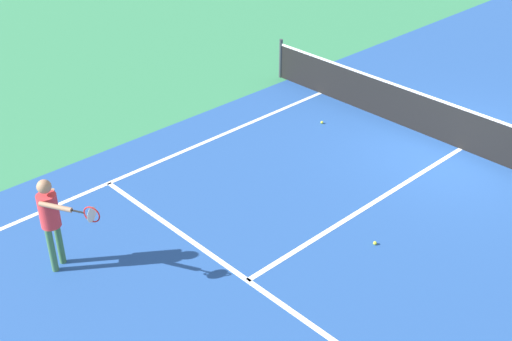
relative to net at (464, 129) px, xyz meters
name	(u,v)px	position (x,y,z in m)	size (l,w,h in m)	color
ground_plane	(461,149)	(0.00, 0.00, -0.49)	(60.00, 60.00, 0.00)	#337F51
court_surface_inbounds	(461,149)	(0.00, 0.00, -0.49)	(10.62, 24.40, 0.00)	#234C93
line_sideline_left	(128,175)	(-4.11, -5.95, -0.49)	(0.10, 11.89, 0.01)	white
line_service_near	(248,280)	(0.00, -6.40, -0.49)	(8.22, 0.10, 0.01)	white
line_center_service	(370,205)	(0.00, -3.20, -0.49)	(0.10, 6.40, 0.01)	white
net	(464,129)	(0.00, 0.00, 0.00)	(11.23, 0.09, 1.07)	#33383D
player_near	(51,215)	(-2.41, -8.42, 0.56)	(1.18, 0.57, 1.68)	#3F7247
tennis_ball_mid_court	(375,243)	(0.83, -4.14, -0.46)	(0.07, 0.07, 0.07)	#CCE033
tennis_ball_near_net	(322,122)	(-2.92, -1.29, -0.46)	(0.07, 0.07, 0.07)	#CCE033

